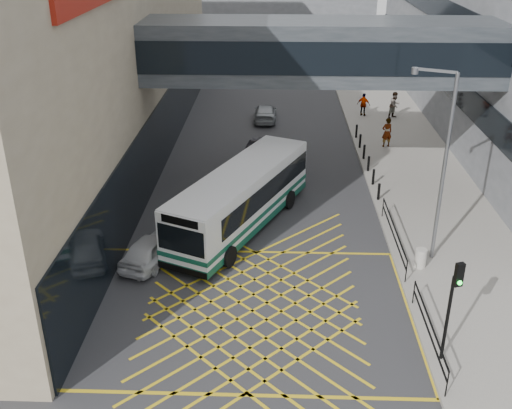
# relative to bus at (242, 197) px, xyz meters

# --- Properties ---
(ground) EXTENTS (120.00, 120.00, 0.00)m
(ground) POSITION_rel_bus_xyz_m (0.76, -6.95, -1.58)
(ground) COLOR #333335
(skybridge) EXTENTS (20.00, 4.10, 3.00)m
(skybridge) POSITION_rel_bus_xyz_m (3.76, 5.05, 5.92)
(skybridge) COLOR #34393E
(skybridge) RESTS_ON ground
(pavement) EXTENTS (6.00, 54.00, 0.16)m
(pavement) POSITION_rel_bus_xyz_m (9.76, 8.05, -1.50)
(pavement) COLOR gray
(pavement) RESTS_ON ground
(box_junction) EXTENTS (12.00, 9.00, 0.01)m
(box_junction) POSITION_rel_bus_xyz_m (0.76, -6.95, -1.58)
(box_junction) COLOR gold
(box_junction) RESTS_ON ground
(bus) EXTENTS (6.54, 10.59, 2.95)m
(bus) POSITION_rel_bus_xyz_m (0.00, 0.00, 0.00)
(bus) COLOR silver
(bus) RESTS_ON ground
(car_white) EXTENTS (2.85, 4.40, 1.30)m
(car_white) POSITION_rel_bus_xyz_m (-3.74, -3.43, -0.93)
(car_white) COLOR silver
(car_white) RESTS_ON ground
(car_dark) EXTENTS (2.98, 5.37, 1.59)m
(car_dark) POSITION_rel_bus_xyz_m (0.89, 8.36, -0.79)
(car_dark) COLOR black
(car_dark) RESTS_ON ground
(car_silver) EXTENTS (1.73, 4.01, 1.24)m
(car_silver) POSITION_rel_bus_xyz_m (0.75, 17.24, -0.96)
(car_silver) COLOR #969B9F
(car_silver) RESTS_ON ground
(traffic_light) EXTENTS (0.31, 0.46, 3.82)m
(traffic_light) POSITION_rel_bus_xyz_m (7.25, -9.75, 1.06)
(traffic_light) COLOR black
(traffic_light) RESTS_ON pavement
(street_lamp) EXTENTS (1.78, 0.93, 8.14)m
(street_lamp) POSITION_rel_bus_xyz_m (8.28, -2.80, 3.21)
(street_lamp) COLOR slate
(street_lamp) RESTS_ON pavement
(litter_bin) EXTENTS (0.49, 0.49, 0.84)m
(litter_bin) POSITION_rel_bus_xyz_m (7.75, -3.74, -1.00)
(litter_bin) COLOR #ADA89E
(litter_bin) RESTS_ON pavement
(kerb_railings) EXTENTS (0.05, 12.54, 1.00)m
(kerb_railings) POSITION_rel_bus_xyz_m (6.91, -5.17, -0.70)
(kerb_railings) COLOR black
(kerb_railings) RESTS_ON pavement
(bollards) EXTENTS (0.14, 10.14, 0.90)m
(bollards) POSITION_rel_bus_xyz_m (7.01, 8.05, -0.97)
(bollards) COLOR black
(bollards) RESTS_ON pavement
(pedestrian_a) EXTENTS (0.89, 0.75, 1.91)m
(pedestrian_a) POSITION_rel_bus_xyz_m (8.73, 11.33, -0.47)
(pedestrian_a) COLOR gray
(pedestrian_a) RESTS_ON pavement
(pedestrian_b) EXTENTS (1.08, 1.01, 1.93)m
(pedestrian_b) POSITION_rel_bus_xyz_m (10.33, 17.70, -0.46)
(pedestrian_b) COLOR gray
(pedestrian_b) RESTS_ON pavement
(pedestrian_c) EXTENTS (1.11, 0.88, 1.70)m
(pedestrian_c) POSITION_rel_bus_xyz_m (8.11, 18.14, -0.57)
(pedestrian_c) COLOR gray
(pedestrian_c) RESTS_ON pavement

